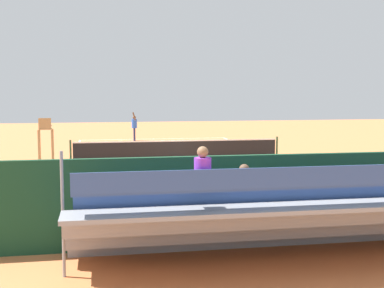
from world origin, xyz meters
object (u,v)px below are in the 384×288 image
object	(u,v)px
equipment_bag	(269,226)
tennis_racket	(120,141)
tennis_ball_far	(163,143)
courtside_bench	(348,206)
tennis_player	(134,126)
tennis_ball_near	(110,142)
tennis_net	(177,150)
umpire_chair	(45,136)
bleacher_stand	(300,215)

from	to	relation	value
equipment_bag	tennis_racket	world-z (taller)	equipment_bag
equipment_bag	tennis_ball_far	size ratio (longest dim) A/B	13.64
courtside_bench	tennis_player	xyz separation A→B (m)	(3.63, -23.27, 0.46)
tennis_ball_near	courtside_bench	bearing A→B (deg)	103.33
tennis_net	tennis_ball_far	bearing A→B (deg)	-92.16
equipment_bag	tennis_ball_near	distance (m)	22.66
tennis_net	courtside_bench	bearing A→B (deg)	99.62
tennis_net	tennis_ball_near	size ratio (longest dim) A/B	156.06
tennis_racket	tennis_ball_far	xyz separation A→B (m)	(-2.63, 1.86, 0.02)
tennis_net	tennis_racket	bearing A→B (deg)	-76.48
umpire_chair	tennis_ball_near	xyz separation A→B (m)	(-3.17, -9.27, -1.28)
tennis_net	equipment_bag	distance (m)	13.40
tennis_ball_far	tennis_net	bearing A→B (deg)	87.84
umpire_chair	equipment_bag	world-z (taller)	umpire_chair
equipment_bag	tennis_racket	distance (m)	23.23
tennis_ball_far	courtside_bench	bearing A→B (deg)	95.29
umpire_chair	tennis_racket	xyz separation A→B (m)	(-3.87, -9.94, -1.30)
tennis_player	tennis_net	bearing A→B (deg)	97.88
tennis_player	bleacher_stand	bearing A→B (deg)	93.52
tennis_ball_near	bleacher_stand	bearing A→B (deg)	97.51
umpire_chair	equipment_bag	distance (m)	14.66
tennis_net	tennis_player	xyz separation A→B (m)	(1.38, -10.00, 0.51)
bleacher_stand	tennis_ball_far	size ratio (longest dim) A/B	137.27
courtside_bench	tennis_ball_far	distance (m)	21.20
tennis_net	tennis_ball_far	size ratio (longest dim) A/B	156.06
bleacher_stand	tennis_player	world-z (taller)	bleacher_stand
tennis_net	tennis_ball_far	xyz separation A→B (m)	(-0.29, -7.83, -0.47)
bleacher_stand	tennis_player	size ratio (longest dim) A/B	4.70
courtside_bench	tennis_ball_near	world-z (taller)	courtside_bench
tennis_racket	bleacher_stand	bearing A→B (deg)	95.72
tennis_player	tennis_ball_far	xyz separation A→B (m)	(-1.68, 2.16, -0.98)
tennis_net	courtside_bench	world-z (taller)	tennis_net
umpire_chair	tennis_ball_far	size ratio (longest dim) A/B	32.42
bleacher_stand	tennis_ball_far	distance (m)	23.16
courtside_bench	equipment_bag	bearing A→B (deg)	3.53
tennis_racket	tennis_player	bearing A→B (deg)	-162.22
bleacher_stand	tennis_ball_near	size ratio (longest dim) A/B	137.27
umpire_chair	courtside_bench	xyz separation A→B (m)	(-8.45, 13.03, -0.76)
bleacher_stand	tennis_player	distance (m)	25.35
umpire_chair	tennis_ball_far	world-z (taller)	umpire_chair
tennis_net	tennis_ball_near	bearing A→B (deg)	-71.43
bleacher_stand	tennis_racket	bearing A→B (deg)	-84.28
tennis_net	courtside_bench	size ratio (longest dim) A/B	5.72
bleacher_stand	tennis_racket	distance (m)	25.14
tennis_ball_near	tennis_ball_far	world-z (taller)	same
umpire_chair	tennis_ball_near	size ratio (longest dim) A/B	32.42
tennis_net	bleacher_stand	size ratio (longest dim) A/B	1.14
tennis_ball_far	bleacher_stand	bearing A→B (deg)	89.70
tennis_ball_near	tennis_ball_far	distance (m)	3.54
courtside_bench	tennis_player	bearing A→B (deg)	-81.12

